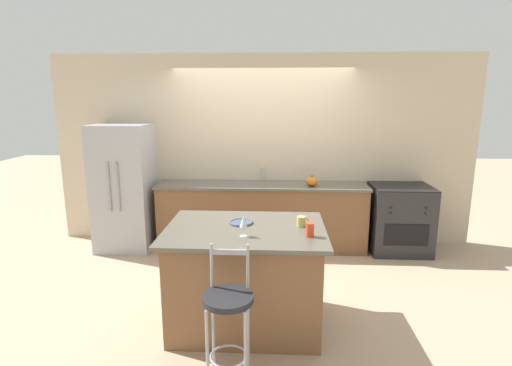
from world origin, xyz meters
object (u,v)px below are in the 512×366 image
oven_range (399,219)px  bar_stool_near (228,312)px  coffee_mug (301,221)px  dinner_plate (241,222)px  wine_glass (243,222)px  tumbler_cup (310,230)px  pumpkin_decoration (312,182)px  refrigerator (125,187)px

oven_range → bar_stool_near: (-2.04, -2.73, 0.11)m
oven_range → coffee_mug: coffee_mug is taller
bar_stool_near → dinner_plate: size_ratio=4.70×
wine_glass → tumbler_cup: bearing=2.6°
wine_glass → pumpkin_decoration: wine_glass is taller
bar_stool_near → tumbler_cup: tumbler_cup is taller
tumbler_cup → oven_range: bearing=56.4°
coffee_mug → tumbler_cup: (0.05, -0.27, 0.01)m
wine_glass → tumbler_cup: wine_glass is taller
wine_glass → pumpkin_decoration: 2.24m
coffee_mug → pumpkin_decoration: pumpkin_decoration is taller
refrigerator → dinner_plate: refrigerator is taller
refrigerator → tumbler_cup: bearing=-41.2°
coffee_mug → pumpkin_decoration: (0.25, 1.80, -0.01)m
refrigerator → oven_range: size_ratio=1.88×
tumbler_cup → refrigerator: bearing=138.8°
oven_range → coffee_mug: (-1.47, -1.85, 0.53)m
coffee_mug → pumpkin_decoration: size_ratio=0.69×
bar_stool_near → coffee_mug: (0.58, 0.87, 0.42)m
refrigerator → tumbler_cup: refrigerator is taller
refrigerator → oven_range: refrigerator is taller
refrigerator → wine_glass: size_ratio=9.77×
dinner_plate → refrigerator: bearing=135.2°
pumpkin_decoration → bar_stool_near: bearing=-107.1°
oven_range → wine_glass: (-1.98, -2.15, 0.61)m
refrigerator → dinner_plate: bearing=-44.8°
dinner_plate → coffee_mug: size_ratio=1.99×
tumbler_cup → pumpkin_decoration: pumpkin_decoration is taller
bar_stool_near → wine_glass: size_ratio=5.87×
dinner_plate → wine_glass: wine_glass is taller
tumbler_cup → dinner_plate: bearing=151.9°
refrigerator → pumpkin_decoration: size_ratio=10.79×
refrigerator → bar_stool_near: refrigerator is taller
bar_stool_near → wine_glass: wine_glass is taller
dinner_plate → pumpkin_decoration: 1.93m
coffee_mug → tumbler_cup: 0.28m
refrigerator → coffee_mug: (2.35, -1.83, 0.12)m
oven_range → pumpkin_decoration: (-1.22, -0.05, 0.52)m
refrigerator → coffee_mug: bearing=-37.9°
dinner_plate → coffee_mug: bearing=-5.5°
tumbler_cup → pumpkin_decoration: size_ratio=0.74×
wine_glass → tumbler_cup: size_ratio=1.49×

